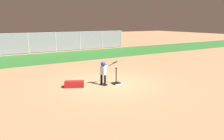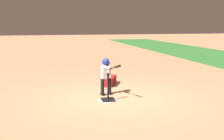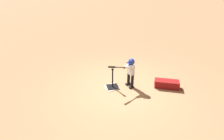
# 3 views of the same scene
# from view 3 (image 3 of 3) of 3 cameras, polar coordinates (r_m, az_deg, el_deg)

# --- Properties ---
(ground_plane) EXTENTS (90.00, 90.00, 0.00)m
(ground_plane) POSITION_cam_3_polar(r_m,az_deg,el_deg) (6.20, 2.81, -6.64)
(ground_plane) COLOR #99704C
(home_plate) EXTENTS (0.51, 0.51, 0.02)m
(home_plate) POSITION_cam_3_polar(r_m,az_deg,el_deg) (6.34, 0.02, -5.63)
(home_plate) COLOR white
(home_plate) RESTS_ON ground_plane
(batting_tee) EXTENTS (0.41, 0.37, 0.77)m
(batting_tee) POSITION_cam_3_polar(r_m,az_deg,el_deg) (6.28, 0.19, -4.82)
(batting_tee) COLOR black
(batting_tee) RESTS_ON ground_plane
(batter_child) EXTENTS (0.98, 0.40, 1.10)m
(batter_child) POSITION_cam_3_polar(r_m,az_deg,el_deg) (6.08, 5.94, 0.14)
(batter_child) COLOR black
(batter_child) RESTS_ON ground_plane
(baseball) EXTENTS (0.07, 0.07, 0.07)m
(baseball) POSITION_cam_3_polar(r_m,az_deg,el_deg) (5.93, 0.20, 0.75)
(baseball) COLOR white
(baseball) RESTS_ON batting_tee
(equipment_bag) EXTENTS (0.90, 0.65, 0.28)m
(equipment_bag) POSITION_cam_3_polar(r_m,az_deg,el_deg) (6.58, 17.40, -4.36)
(equipment_bag) COLOR maroon
(equipment_bag) RESTS_ON ground_plane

